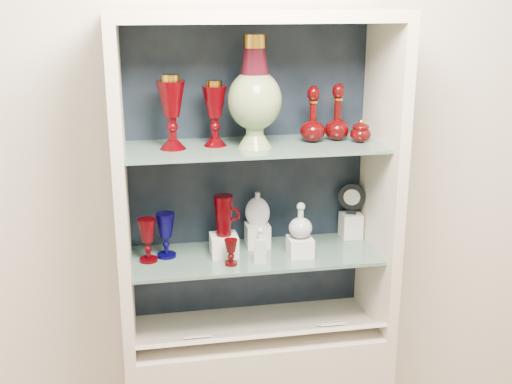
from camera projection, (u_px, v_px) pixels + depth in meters
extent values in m
cube|color=silver|center=(246.00, 152.00, 2.51)|extent=(3.50, 0.02, 2.80)
cube|color=black|center=(247.00, 172.00, 2.51)|extent=(0.98, 0.02, 1.15)
cube|color=beige|center=(121.00, 192.00, 2.24)|extent=(0.04, 0.40, 1.15)
cube|color=beige|center=(381.00, 179.00, 2.41)|extent=(0.04, 0.40, 1.15)
cube|color=beige|center=(256.00, 16.00, 2.15)|extent=(1.00, 0.40, 0.04)
cube|color=slate|center=(255.00, 255.00, 2.43)|extent=(0.92, 0.34, 0.01)
cube|color=slate|center=(255.00, 147.00, 2.31)|extent=(0.92, 0.34, 0.01)
cube|color=beige|center=(261.00, 334.00, 2.38)|extent=(0.92, 0.17, 0.09)
cube|color=white|center=(197.00, 337.00, 2.33)|extent=(0.10, 0.06, 0.03)
cube|color=white|center=(331.00, 324.00, 2.42)|extent=(0.10, 0.06, 0.03)
cube|color=silver|center=(224.00, 245.00, 2.40)|extent=(0.10, 0.10, 0.08)
cube|color=silver|center=(257.00, 235.00, 2.49)|extent=(0.09, 0.09, 0.09)
cube|color=silver|center=(300.00, 246.00, 2.40)|extent=(0.09, 0.09, 0.07)
cube|color=silver|center=(351.00, 225.00, 2.58)|extent=(0.08, 0.08, 0.10)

